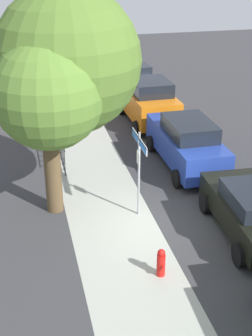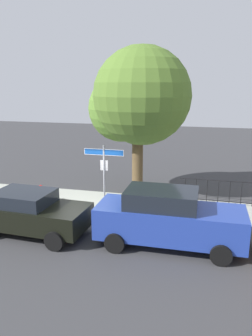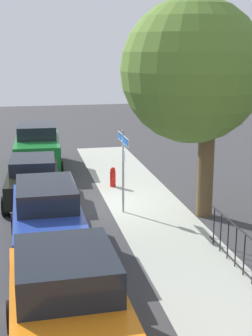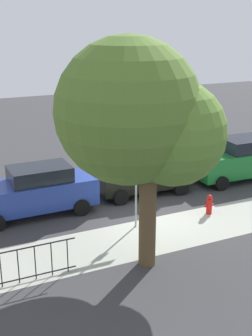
{
  "view_description": "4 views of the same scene",
  "coord_description": "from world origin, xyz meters",
  "px_view_note": "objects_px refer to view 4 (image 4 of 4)",
  "views": [
    {
      "loc": [
        -11.9,
        3.72,
        7.82
      ],
      "look_at": [
        0.77,
        0.75,
        1.53
      ],
      "focal_mm": 51.54,
      "sensor_mm": 36.0,
      "label": 1
    },
    {
      "loc": [
        4.68,
        -12.17,
        5.11
      ],
      "look_at": [
        1.46,
        0.56,
        1.81
      ],
      "focal_mm": 35.7,
      "sensor_mm": 36.0,
      "label": 2
    },
    {
      "loc": [
        15.65,
        -2.64,
        5.33
      ],
      "look_at": [
        0.97,
        0.41,
        1.59
      ],
      "focal_mm": 52.48,
      "sensor_mm": 36.0,
      "label": 3
    },
    {
      "loc": [
        7.19,
        13.63,
        7.09
      ],
      "look_at": [
        0.75,
        -0.06,
        2.1
      ],
      "focal_mm": 48.21,
      "sensor_mm": 36.0,
      "label": 4
    }
  ],
  "objects_px": {
    "car_black": "(144,175)",
    "shade_tree": "(141,118)",
    "fire_hydrant": "(209,204)",
    "street_sign": "(136,175)",
    "car_blue": "(35,191)",
    "car_green": "(240,159)"
  },
  "relations": [
    {
      "from": "car_green",
      "to": "car_blue",
      "type": "height_order",
      "value": "car_green"
    },
    {
      "from": "shade_tree",
      "to": "fire_hydrant",
      "type": "xyz_separation_m",
      "value": [
        -3.92,
        -1.85,
        -4.06
      ]
    },
    {
      "from": "street_sign",
      "to": "car_green",
      "type": "bearing_deg",
      "value": -158.96
    },
    {
      "from": "car_green",
      "to": "car_blue",
      "type": "distance_m",
      "value": 9.6
    },
    {
      "from": "car_blue",
      "to": "street_sign",
      "type": "bearing_deg",
      "value": 138.56
    },
    {
      "from": "shade_tree",
      "to": "car_green",
      "type": "height_order",
      "value": "shade_tree"
    },
    {
      "from": "car_green",
      "to": "shade_tree",
      "type": "bearing_deg",
      "value": 33.87
    },
    {
      "from": "street_sign",
      "to": "car_green",
      "type": "xyz_separation_m",
      "value": [
        -6.62,
        -2.55,
        -0.99
      ]
    },
    {
      "from": "street_sign",
      "to": "shade_tree",
      "type": "distance_m",
      "value": 3.33
    },
    {
      "from": "street_sign",
      "to": "car_black",
      "type": "distance_m",
      "value": 3.58
    },
    {
      "from": "car_black",
      "to": "fire_hydrant",
      "type": "bearing_deg",
      "value": 114.47
    },
    {
      "from": "shade_tree",
      "to": "car_green",
      "type": "xyz_separation_m",
      "value": [
        -7.5,
        -4.59,
        -3.47
      ]
    },
    {
      "from": "street_sign",
      "to": "car_black",
      "type": "xyz_separation_m",
      "value": [
        -1.82,
        -2.86,
        -1.17
      ]
    },
    {
      "from": "car_green",
      "to": "car_black",
      "type": "relative_size",
      "value": 1.11
    },
    {
      "from": "car_green",
      "to": "car_blue",
      "type": "xyz_separation_m",
      "value": [
        9.6,
        -0.04,
        -0.03
      ]
    },
    {
      "from": "car_green",
      "to": "fire_hydrant",
      "type": "bearing_deg",
      "value": 39.84
    },
    {
      "from": "car_blue",
      "to": "fire_hydrant",
      "type": "distance_m",
      "value": 6.65
    },
    {
      "from": "car_black",
      "to": "street_sign",
      "type": "bearing_deg",
      "value": 60.27
    },
    {
      "from": "car_black",
      "to": "shade_tree",
      "type": "bearing_deg",
      "value": 63.91
    },
    {
      "from": "shade_tree",
      "to": "car_black",
      "type": "bearing_deg",
      "value": -118.86
    },
    {
      "from": "car_black",
      "to": "fire_hydrant",
      "type": "relative_size",
      "value": 5.29
    },
    {
      "from": "shade_tree",
      "to": "street_sign",
      "type": "bearing_deg",
      "value": -113.32
    }
  ]
}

